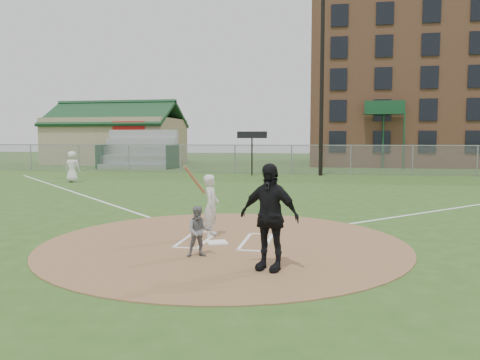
% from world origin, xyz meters
% --- Properties ---
extents(ground, '(140.00, 140.00, 0.00)m').
position_xyz_m(ground, '(0.00, 0.00, 0.00)').
color(ground, '#2D511C').
rests_on(ground, ground).
extents(dirt_circle, '(8.40, 8.40, 0.02)m').
position_xyz_m(dirt_circle, '(0.00, 0.00, 0.01)').
color(dirt_circle, '#926A45').
rests_on(dirt_circle, ground).
extents(home_plate, '(0.59, 0.59, 0.03)m').
position_xyz_m(home_plate, '(-0.15, -0.14, 0.03)').
color(home_plate, white).
rests_on(home_plate, dirt_circle).
extents(foul_line_third, '(17.04, 17.04, 0.01)m').
position_xyz_m(foul_line_third, '(-9.00, 9.00, 0.01)').
color(foul_line_third, white).
rests_on(foul_line_third, ground).
extents(catcher, '(0.61, 0.55, 1.04)m').
position_xyz_m(catcher, '(-0.23, -1.41, 0.54)').
color(catcher, slate).
rests_on(catcher, dirt_circle).
extents(umpire, '(1.24, 0.80, 1.96)m').
position_xyz_m(umpire, '(1.28, -2.11, 1.00)').
color(umpire, black).
rests_on(umpire, dirt_circle).
extents(ondeck_player, '(0.88, 0.59, 1.74)m').
position_xyz_m(ondeck_player, '(-11.67, 13.57, 0.87)').
color(ondeck_player, silver).
rests_on(ondeck_player, ground).
extents(batters_boxes, '(2.08, 1.88, 0.01)m').
position_xyz_m(batters_boxes, '(0.00, 0.15, 0.03)').
color(batters_boxes, white).
rests_on(batters_boxes, dirt_circle).
extents(batter_at_plate, '(0.72, 0.93, 1.78)m').
position_xyz_m(batter_at_plate, '(-0.46, 0.53, 0.80)').
color(batter_at_plate, silver).
rests_on(batter_at_plate, dirt_circle).
extents(outfield_fence, '(56.08, 0.08, 2.03)m').
position_xyz_m(outfield_fence, '(0.00, 22.00, 1.02)').
color(outfield_fence, slate).
rests_on(outfield_fence, ground).
extents(bleachers, '(6.08, 3.20, 3.20)m').
position_xyz_m(bleachers, '(-13.00, 26.20, 1.59)').
color(bleachers, '#B7BABF').
rests_on(bleachers, ground).
extents(clubhouse, '(12.20, 8.71, 6.23)m').
position_xyz_m(clubhouse, '(-18.00, 32.99, 2.39)').
color(clubhouse, tan).
rests_on(clubhouse, ground).
extents(brick_warehouse, '(30.00, 17.17, 15.00)m').
position_xyz_m(brick_warehouse, '(16.00, 37.96, 7.50)').
color(brick_warehouse, '#A06445').
rests_on(brick_warehouse, ground).
extents(light_pole, '(1.20, 0.30, 12.22)m').
position_xyz_m(light_pole, '(2.00, 21.00, 6.61)').
color(light_pole, black).
rests_on(light_pole, ground).
extents(scoreboard_sign, '(2.00, 0.10, 2.93)m').
position_xyz_m(scoreboard_sign, '(-2.50, 20.20, 2.39)').
color(scoreboard_sign, black).
rests_on(scoreboard_sign, ground).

